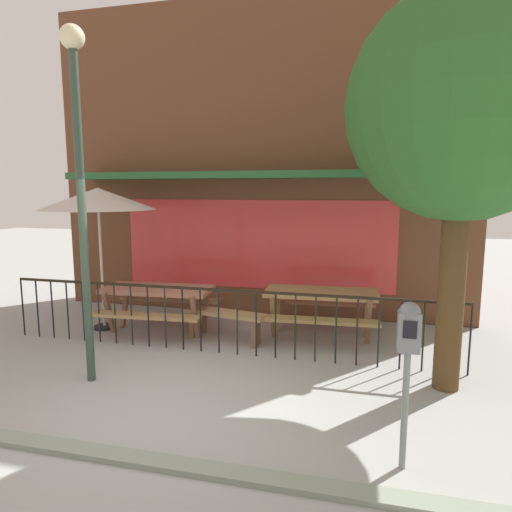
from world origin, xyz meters
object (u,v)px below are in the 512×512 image
patio_bench (224,319)px  patio_umbrella (98,200)px  street_lamp (79,159)px  parking_meter_near (408,342)px  picnic_table_right (321,301)px  street_tree (464,107)px  picnic_table_left (158,297)px

patio_bench → patio_umbrella: bearing=177.3°
street_lamp → parking_meter_near: bearing=-14.4°
patio_bench → street_lamp: street_lamp is taller
patio_umbrella → parking_meter_near: size_ratio=1.65×
picnic_table_right → patio_umbrella: bearing=-173.4°
patio_bench → parking_meter_near: size_ratio=0.98×
street_tree → street_lamp: 4.41m
parking_meter_near → street_tree: bearing=70.2°
patio_bench → street_lamp: 3.22m
street_lamp → patio_bench: bearing=57.2°
picnic_table_right → parking_meter_near: parking_meter_near is taller
picnic_table_right → patio_bench: bearing=-160.2°
street_lamp → picnic_table_right: bearing=41.6°
street_tree → picnic_table_left: bearing=165.4°
patio_umbrella → street_lamp: bearing=-61.5°
picnic_table_right → patio_umbrella: size_ratio=0.77×
patio_umbrella → street_tree: 5.56m
picnic_table_right → street_tree: (1.65, -1.52, 2.68)m
picnic_table_left → street_tree: 5.22m
picnic_table_left → picnic_table_right: same height
picnic_table_right → patio_bench: (-1.47, -0.53, -0.26)m
patio_bench → street_lamp: bearing=-122.8°
picnic_table_left → patio_umbrella: patio_umbrella is taller
patio_umbrella → patio_bench: (2.22, -0.10, -1.87)m
patio_umbrella → street_lamp: size_ratio=0.57×
picnic_table_right → patio_bench: 1.59m
parking_meter_near → picnic_table_right: bearing=107.2°
patio_umbrella → street_tree: (5.35, -1.10, 1.07)m
patio_umbrella → street_tree: size_ratio=0.52×
parking_meter_near → street_lamp: size_ratio=0.35×
parking_meter_near → street_lamp: street_lamp is taller
picnic_table_right → parking_meter_near: 3.48m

